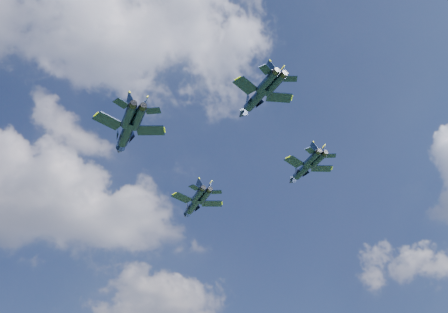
% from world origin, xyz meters
% --- Properties ---
extents(jet_lead, '(11.94, 15.54, 3.69)m').
position_xyz_m(jet_lead, '(-3.15, 19.44, 64.80)').
color(jet_lead, black).
extents(jet_left, '(13.09, 16.95, 4.03)m').
position_xyz_m(jet_left, '(-20.97, -5.79, 63.51)').
color(jet_left, black).
extents(jet_right, '(10.86, 14.21, 3.36)m').
position_xyz_m(jet_right, '(15.60, 0.36, 65.43)').
color(jet_right, black).
extents(jet_slot, '(10.94, 14.60, 3.44)m').
position_xyz_m(jet_slot, '(-0.88, -19.88, 64.55)').
color(jet_slot, black).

